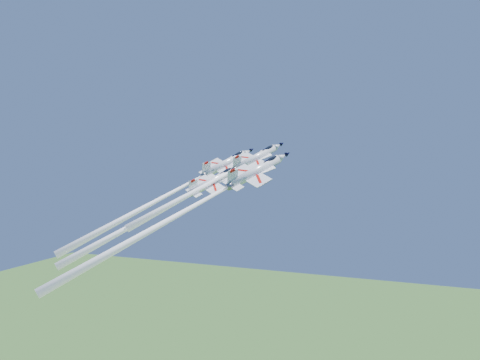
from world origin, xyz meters
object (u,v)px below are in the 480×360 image
at_px(jet_slot, 161,209).
at_px(jet_lead, 215,180).
at_px(jet_right, 183,212).
at_px(jet_left, 168,195).

bearing_deg(jet_slot, jet_lead, 76.59).
bearing_deg(jet_right, jet_slot, -179.30).
relative_size(jet_left, jet_right, 0.88).
xyz_separation_m(jet_right, jet_slot, (-7.92, 4.80, -0.29)).
bearing_deg(jet_lead, jet_left, -138.27).
bearing_deg(jet_left, jet_right, -16.49).
distance_m(jet_lead, jet_right, 14.52).
bearing_deg(jet_lead, jet_right, -61.15).
height_order(jet_left, jet_slot, jet_left).
relative_size(jet_right, jet_slot, 1.27).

